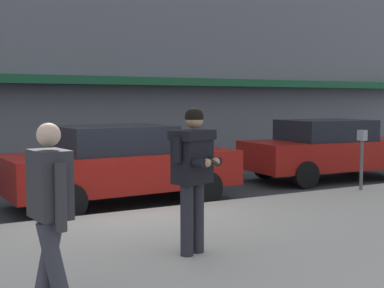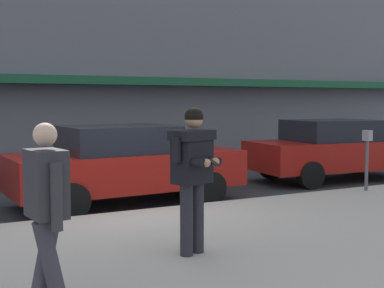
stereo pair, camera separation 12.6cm
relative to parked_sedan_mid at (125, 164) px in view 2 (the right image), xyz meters
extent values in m
plane|color=#2B2D30|center=(-0.40, -1.07, -0.79)|extent=(80.00, 80.00, 0.00)
cube|color=#A8A399|center=(0.60, -3.92, -0.72)|extent=(32.00, 5.30, 0.14)
cube|color=silver|center=(0.60, -1.02, -0.79)|extent=(28.00, 0.12, 0.01)
cube|color=slate|center=(0.60, 7.43, 4.39)|extent=(28.00, 4.00, 10.36)
cube|color=#195133|center=(0.60, 5.08, 1.81)|extent=(26.60, 0.70, 0.24)
cube|color=maroon|center=(0.04, 0.00, -0.12)|extent=(4.58, 2.03, 0.70)
cube|color=black|center=(-0.14, -0.01, 0.49)|extent=(2.14, 1.73, 0.52)
cylinder|color=black|center=(1.39, 0.92, -0.47)|extent=(0.65, 0.25, 0.64)
cylinder|color=black|center=(1.47, -0.79, -0.47)|extent=(0.65, 0.25, 0.64)
cylinder|color=black|center=(-1.39, 0.79, -0.47)|extent=(0.65, 0.25, 0.64)
cylinder|color=black|center=(-1.31, -0.92, -0.47)|extent=(0.65, 0.25, 0.64)
cube|color=maroon|center=(5.86, 0.43, -0.12)|extent=(4.63, 2.16, 0.70)
cube|color=black|center=(5.68, 0.44, 0.49)|extent=(2.19, 1.79, 0.52)
cylinder|color=black|center=(7.32, 1.17, -0.47)|extent=(0.66, 0.27, 0.64)
cylinder|color=black|center=(4.53, 1.39, -0.47)|extent=(0.66, 0.27, 0.64)
cylinder|color=black|center=(4.40, -0.31, -0.47)|extent=(0.66, 0.27, 0.64)
cylinder|color=#23232B|center=(-0.56, -4.04, -0.21)|extent=(0.16, 0.16, 0.88)
cylinder|color=#23232B|center=(-0.75, -4.11, -0.21)|extent=(0.16, 0.16, 0.88)
cube|color=black|center=(-0.66, -4.08, 0.55)|extent=(0.53, 0.44, 0.64)
cube|color=black|center=(-0.66, -4.08, 0.82)|extent=(0.60, 0.50, 0.12)
cylinder|color=black|center=(-0.41, -3.98, 0.66)|extent=(0.11, 0.11, 0.30)
cylinder|color=black|center=(-0.46, -4.18, 0.51)|extent=(0.20, 0.32, 0.10)
sphere|color=tan|center=(-0.48, -4.33, 0.51)|extent=(0.10, 0.10, 0.10)
cylinder|color=black|center=(-0.91, -4.17, 0.66)|extent=(0.11, 0.11, 0.30)
cylinder|color=black|center=(-0.74, -4.28, 0.51)|extent=(0.20, 0.32, 0.10)
sphere|color=tan|center=(-0.63, -4.39, 0.51)|extent=(0.10, 0.10, 0.10)
cube|color=black|center=(-0.54, -4.40, 0.51)|extent=(0.12, 0.16, 0.07)
sphere|color=tan|center=(-0.65, -4.10, 1.01)|extent=(0.22, 0.22, 0.22)
sphere|color=black|center=(-0.65, -4.10, 1.04)|extent=(0.23, 0.23, 0.23)
cylinder|color=#33333D|center=(-2.63, -5.18, -0.22)|extent=(0.34, 0.19, 0.87)
cylinder|color=#33333D|center=(-2.65, -5.00, -0.22)|extent=(0.34, 0.19, 0.87)
cube|color=#2D2D33|center=(-2.64, -5.09, 0.51)|extent=(0.33, 0.45, 0.60)
cylinder|color=#2D2D33|center=(-2.61, -5.34, 0.43)|extent=(0.10, 0.10, 0.58)
cylinder|color=#2D2D33|center=(-2.67, -4.84, 0.43)|extent=(0.10, 0.10, 0.58)
sphere|color=beige|center=(-2.64, -5.09, 0.94)|extent=(0.21, 0.21, 0.21)
cube|color=brown|center=(-2.66, -4.79, 0.31)|extent=(0.15, 0.25, 0.32)
cylinder|color=#4C4C51|center=(4.74, -1.67, -0.13)|extent=(0.07, 0.07, 1.05)
cube|color=gray|center=(4.74, -1.67, 0.51)|extent=(0.12, 0.18, 0.22)
camera|label=1|loc=(-3.78, -9.73, 1.24)|focal=50.00mm
camera|label=2|loc=(-3.67, -9.79, 1.24)|focal=50.00mm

